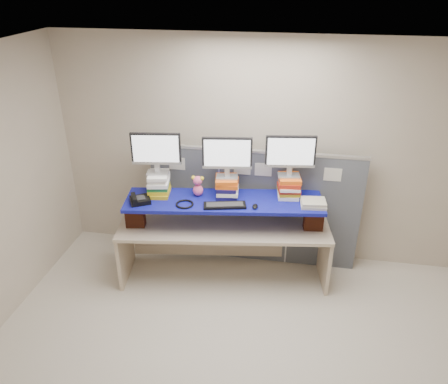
% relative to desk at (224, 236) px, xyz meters
% --- Properties ---
extents(room, '(5.00, 4.00, 2.80)m').
position_rel_desk_xyz_m(room, '(0.30, -1.34, 0.81)').
color(room, beige).
rests_on(room, ground).
extents(cubicle_partition, '(2.60, 0.06, 1.53)m').
position_rel_desk_xyz_m(cubicle_partition, '(0.30, 0.44, 0.18)').
color(cubicle_partition, '#4B4F58').
rests_on(cubicle_partition, ground).
extents(desk, '(2.52, 1.05, 0.74)m').
position_rel_desk_xyz_m(desk, '(0.00, 0.00, 0.00)').
color(desk, '#C6B197').
rests_on(desk, ground).
extents(brick_pier_left, '(0.23, 0.15, 0.29)m').
position_rel_desk_xyz_m(brick_pier_left, '(-1.00, -0.19, 0.30)').
color(brick_pier_left, maroon).
rests_on(brick_pier_left, desk).
extents(brick_pier_right, '(0.23, 0.15, 0.29)m').
position_rel_desk_xyz_m(brick_pier_right, '(1.02, 0.09, 0.30)').
color(brick_pier_right, maroon).
rests_on(brick_pier_right, desk).
extents(blue_board, '(2.29, 0.86, 0.04)m').
position_rel_desk_xyz_m(blue_board, '(0.00, 0.00, 0.46)').
color(blue_board, '#120A83').
rests_on(blue_board, brick_pier_left).
extents(book_stack_left, '(0.29, 0.34, 0.26)m').
position_rel_desk_xyz_m(book_stack_left, '(-0.76, 0.01, 0.61)').
color(book_stack_left, gold).
rests_on(book_stack_left, blue_board).
extents(book_stack_center, '(0.29, 0.32, 0.22)m').
position_rel_desk_xyz_m(book_stack_center, '(0.01, 0.12, 0.60)').
color(book_stack_center, '#15114C').
rests_on(book_stack_center, blue_board).
extents(book_stack_right, '(0.29, 0.33, 0.25)m').
position_rel_desk_xyz_m(book_stack_right, '(0.71, 0.22, 0.61)').
color(book_stack_right, white).
rests_on(book_stack_right, blue_board).
extents(monitor_left, '(0.55, 0.19, 0.48)m').
position_rel_desk_xyz_m(monitor_left, '(-0.77, 0.01, 1.02)').
color(monitor_left, '#B0B0B5').
rests_on(monitor_left, book_stack_left).
extents(monitor_center, '(0.55, 0.19, 0.48)m').
position_rel_desk_xyz_m(monitor_center, '(0.01, 0.12, 0.98)').
color(monitor_center, '#B0B0B5').
rests_on(monitor_center, book_stack_center).
extents(monitor_right, '(0.55, 0.19, 0.48)m').
position_rel_desk_xyz_m(monitor_right, '(0.70, 0.22, 1.01)').
color(monitor_right, '#B0B0B5').
rests_on(monitor_right, book_stack_right).
extents(keyboard, '(0.49, 0.25, 0.03)m').
position_rel_desk_xyz_m(keyboard, '(0.03, -0.15, 0.50)').
color(keyboard, black).
rests_on(keyboard, blue_board).
extents(mouse, '(0.11, 0.13, 0.03)m').
position_rel_desk_xyz_m(mouse, '(0.37, -0.12, 0.50)').
color(mouse, black).
rests_on(mouse, blue_board).
extents(desk_phone, '(0.28, 0.27, 0.09)m').
position_rel_desk_xyz_m(desk_phone, '(-0.92, -0.22, 0.52)').
color(desk_phone, black).
rests_on(desk_phone, blue_board).
extents(headset, '(0.26, 0.26, 0.02)m').
position_rel_desk_xyz_m(headset, '(-0.41, -0.19, 0.49)').
color(headset, black).
rests_on(headset, blue_board).
extents(plush_toy, '(0.15, 0.11, 0.25)m').
position_rel_desk_xyz_m(plush_toy, '(-0.31, 0.05, 0.61)').
color(plush_toy, '#F45D98').
rests_on(plush_toy, blue_board).
extents(binder_stack, '(0.30, 0.25, 0.07)m').
position_rel_desk_xyz_m(binder_stack, '(0.99, 0.04, 0.52)').
color(binder_stack, beige).
rests_on(binder_stack, blue_board).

